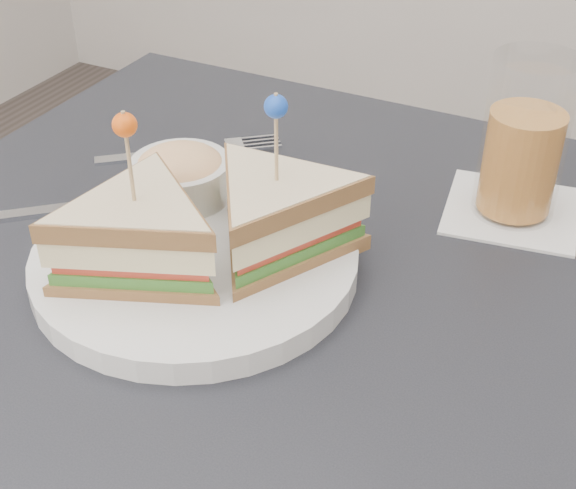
{
  "coord_description": "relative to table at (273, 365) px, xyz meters",
  "views": [
    {
      "loc": [
        0.24,
        -0.45,
        1.16
      ],
      "look_at": [
        0.01,
        0.01,
        0.8
      ],
      "focal_mm": 50.0,
      "sensor_mm": 36.0,
      "label": 1
    }
  ],
  "objects": [
    {
      "name": "table",
      "position": [
        0.0,
        0.0,
        0.0
      ],
      "size": [
        0.8,
        0.8,
        0.75
      ],
      "color": "black",
      "rests_on": "ground"
    },
    {
      "name": "plate_meal",
      "position": [
        -0.07,
        0.01,
        0.12
      ],
      "size": [
        0.33,
        0.31,
        0.16
      ],
      "rotation": [
        0.0,
        0.0,
        -0.14
      ],
      "color": "silver",
      "rests_on": "table"
    },
    {
      "name": "cutlery_fork",
      "position": [
        -0.19,
        0.19,
        0.08
      ],
      "size": [
        0.17,
        0.14,
        0.01
      ],
      "rotation": [
        0.0,
        0.0,
        -0.88
      ],
      "color": "silver",
      "rests_on": "table"
    },
    {
      "name": "cutlery_knife",
      "position": [
        -0.22,
        0.04,
        0.08
      ],
      "size": [
        0.16,
        0.14,
        0.01
      ],
      "rotation": [
        0.0,
        0.0,
        -0.86
      ],
      "color": "silver",
      "rests_on": "table"
    },
    {
      "name": "drink_set",
      "position": [
        0.14,
        0.22,
        0.15
      ],
      "size": [
        0.14,
        0.14,
        0.16
      ],
      "rotation": [
        0.0,
        0.0,
        0.15
      ],
      "color": "silver",
      "rests_on": "table"
    }
  ]
}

